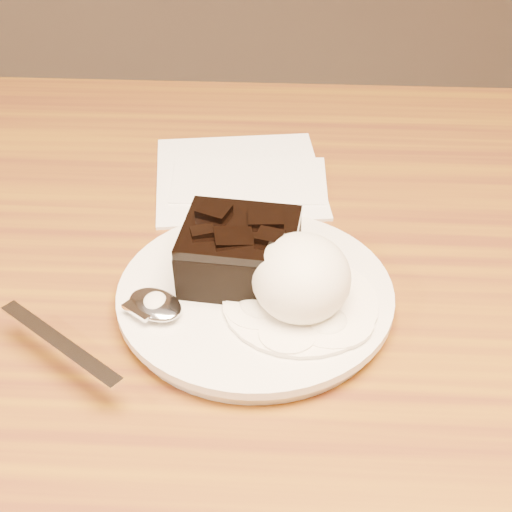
{
  "coord_description": "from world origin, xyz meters",
  "views": [
    {
      "loc": [
        0.06,
        -0.41,
        1.13
      ],
      "look_at": [
        0.03,
        0.02,
        0.79
      ],
      "focal_mm": 53.47,
      "sensor_mm": 36.0,
      "label": 1
    }
  ],
  "objects_px": {
    "plate": "(255,298)",
    "brownie": "(240,255)",
    "spoon": "(155,306)",
    "napkin": "(239,176)",
    "ice_cream_scoop": "(301,278)"
  },
  "relations": [
    {
      "from": "plate",
      "to": "ice_cream_scoop",
      "type": "xyz_separation_m",
      "value": [
        0.03,
        -0.02,
        0.03
      ]
    },
    {
      "from": "brownie",
      "to": "spoon",
      "type": "height_order",
      "value": "brownie"
    },
    {
      "from": "ice_cream_scoop",
      "to": "brownie",
      "type": "bearing_deg",
      "value": 145.15
    },
    {
      "from": "brownie",
      "to": "napkin",
      "type": "xyz_separation_m",
      "value": [
        -0.01,
        0.16,
        -0.03
      ]
    },
    {
      "from": "plate",
      "to": "napkin",
      "type": "xyz_separation_m",
      "value": [
        -0.02,
        0.18,
        -0.01
      ]
    },
    {
      "from": "brownie",
      "to": "spoon",
      "type": "bearing_deg",
      "value": -142.8
    },
    {
      "from": "spoon",
      "to": "ice_cream_scoop",
      "type": "bearing_deg",
      "value": -45.77
    },
    {
      "from": "plate",
      "to": "brownie",
      "type": "relative_size",
      "value": 2.47
    },
    {
      "from": "plate",
      "to": "napkin",
      "type": "distance_m",
      "value": 0.18
    },
    {
      "from": "ice_cream_scoop",
      "to": "napkin",
      "type": "xyz_separation_m",
      "value": [
        -0.06,
        0.19,
        -0.04
      ]
    },
    {
      "from": "plate",
      "to": "spoon",
      "type": "bearing_deg",
      "value": -158.22
    },
    {
      "from": "brownie",
      "to": "ice_cream_scoop",
      "type": "relative_size",
      "value": 1.11
    },
    {
      "from": "brownie",
      "to": "ice_cream_scoop",
      "type": "height_order",
      "value": "ice_cream_scoop"
    },
    {
      "from": "brownie",
      "to": "plate",
      "type": "bearing_deg",
      "value": -52.78
    },
    {
      "from": "brownie",
      "to": "spoon",
      "type": "xyz_separation_m",
      "value": [
        -0.06,
        -0.04,
        -0.01
      ]
    }
  ]
}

